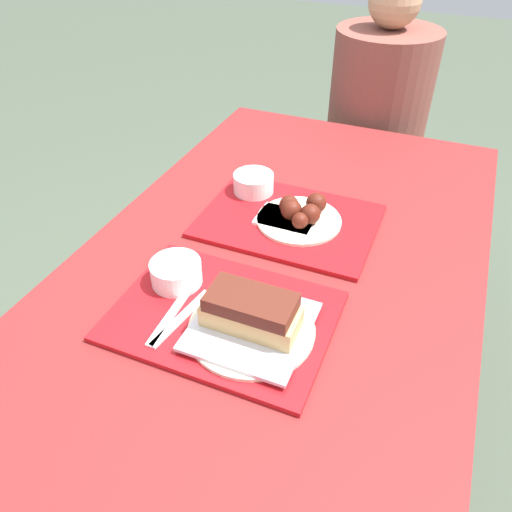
# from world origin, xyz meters

# --- Properties ---
(ground_plane) EXTENTS (12.00, 12.00, 0.00)m
(ground_plane) POSITION_xyz_m (0.00, 0.00, 0.00)
(ground_plane) COLOR #424C3D
(picnic_table) EXTENTS (0.87, 1.56, 0.74)m
(picnic_table) POSITION_xyz_m (0.00, 0.00, 0.65)
(picnic_table) COLOR maroon
(picnic_table) RESTS_ON ground_plane
(picnic_bench_far) EXTENTS (0.83, 0.28, 0.46)m
(picnic_bench_far) POSITION_xyz_m (0.00, 1.00, 0.39)
(picnic_bench_far) COLOR maroon
(picnic_bench_far) RESTS_ON ground_plane
(tray_near) EXTENTS (0.42, 0.31, 0.01)m
(tray_near) POSITION_xyz_m (-0.03, -0.19, 0.75)
(tray_near) COLOR #B21419
(tray_near) RESTS_ON picnic_table
(tray_far) EXTENTS (0.42, 0.31, 0.01)m
(tray_far) POSITION_xyz_m (-0.03, 0.16, 0.75)
(tray_far) COLOR #B21419
(tray_far) RESTS_ON picnic_table
(bowl_coleslaw_near) EXTENTS (0.10, 0.10, 0.05)m
(bowl_coleslaw_near) POSITION_xyz_m (-0.16, -0.14, 0.78)
(bowl_coleslaw_near) COLOR white
(bowl_coleslaw_near) RESTS_ON tray_near
(brisket_sandwich_plate) EXTENTS (0.24, 0.24, 0.09)m
(brisket_sandwich_plate) POSITION_xyz_m (0.03, -0.21, 0.78)
(brisket_sandwich_plate) COLOR beige
(brisket_sandwich_plate) RESTS_ON tray_near
(plastic_fork_near) EXTENTS (0.02, 0.17, 0.00)m
(plastic_fork_near) POSITION_xyz_m (-0.12, -0.23, 0.75)
(plastic_fork_near) COLOR white
(plastic_fork_near) RESTS_ON tray_near
(plastic_knife_near) EXTENTS (0.04, 0.17, 0.00)m
(plastic_knife_near) POSITION_xyz_m (-0.10, -0.23, 0.75)
(plastic_knife_near) COLOR white
(plastic_knife_near) RESTS_ON tray_near
(bowl_coleslaw_far) EXTENTS (0.10, 0.10, 0.05)m
(bowl_coleslaw_far) POSITION_xyz_m (-0.16, 0.25, 0.78)
(bowl_coleslaw_far) COLOR white
(bowl_coleslaw_far) RESTS_ON tray_far
(wings_plate_far) EXTENTS (0.20, 0.20, 0.06)m
(wings_plate_far) POSITION_xyz_m (0.00, 0.17, 0.77)
(wings_plate_far) COLOR beige
(wings_plate_far) RESTS_ON tray_far
(napkin_far) EXTENTS (0.14, 0.10, 0.01)m
(napkin_far) POSITION_xyz_m (-0.03, 0.15, 0.76)
(napkin_far) COLOR white
(napkin_far) RESTS_ON tray_far
(person_seated_across) EXTENTS (0.36, 0.36, 0.71)m
(person_seated_across) POSITION_xyz_m (0.02, 1.00, 0.75)
(person_seated_across) COLOR brown
(person_seated_across) RESTS_ON picnic_bench_far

